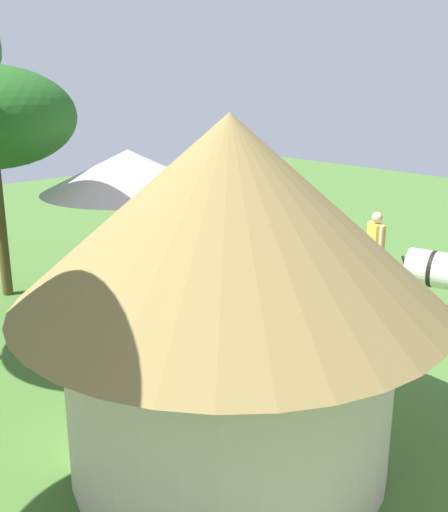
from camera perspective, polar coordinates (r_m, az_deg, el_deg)
name	(u,v)px	position (r m, az deg, el deg)	size (l,w,h in m)	color
ground_plane	(271,300)	(13.06, 4.43, -4.10)	(36.00, 36.00, 0.00)	#487230
thatched_hut	(229,277)	(6.96, 0.49, -1.98)	(4.95, 4.95, 4.20)	beige
shade_umbrella	(129,171)	(12.20, -8.89, 7.83)	(3.45, 3.45, 3.20)	#503A24
patio_dining_table	(133,274)	(12.68, -8.47, -1.71)	(1.58, 1.05, 0.74)	silver
patio_chair_near_hut	(110,265)	(13.85, -10.58, -0.85)	(0.49, 0.51, 0.90)	silver
patio_chair_west_end	(96,300)	(11.75, -11.82, -4.07)	(0.57, 0.56, 0.90)	silver
patio_chair_near_lawn	(195,278)	(12.78, -2.75, -2.04)	(0.60, 0.59, 0.90)	white
guest_beside_umbrella	(181,238)	(14.04, -4.02, 1.68)	(0.39, 0.54, 1.67)	black
standing_watcher	(375,243)	(13.75, 13.94, 1.15)	(0.55, 0.43, 1.76)	black
striped_lounge_chair	(179,320)	(11.35, -4.18, -5.93)	(0.66, 0.88, 0.65)	teal
zebra_by_umbrella	(254,229)	(14.97, 2.84, 2.50)	(2.04, 1.14, 1.50)	silver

